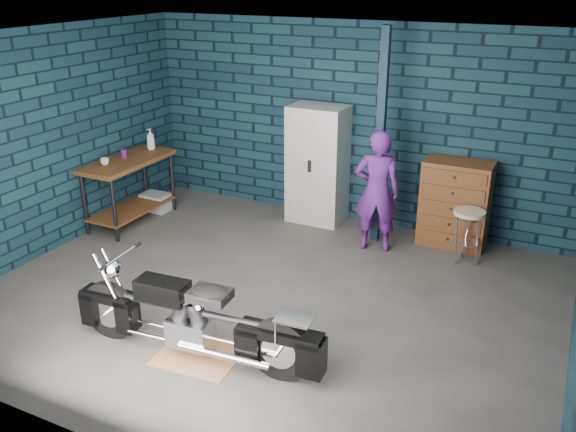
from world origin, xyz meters
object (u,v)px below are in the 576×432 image
object	(u,v)px
motorcycle	(195,314)
tool_chest	(455,204)
workbench	(131,191)
storage_bin	(156,202)
shop_stool	(467,237)
person	(377,191)
locker	(317,165)

from	to	relation	value
motorcycle	tool_chest	bearing A→B (deg)	61.59
workbench	tool_chest	distance (m)	4.34
storage_bin	shop_stool	xyz separation A→B (m)	(4.40, 0.26, 0.21)
tool_chest	shop_stool	size ratio (longest dim) A/B	1.65
motorcycle	tool_chest	distance (m)	3.82
workbench	person	xyz separation A→B (m)	(3.31, 0.65, 0.31)
person	locker	world-z (taller)	locker
locker	storage_bin	bearing A→B (deg)	-162.62
motorcycle	shop_stool	xyz separation A→B (m)	(1.80, 3.05, -0.12)
workbench	storage_bin	size ratio (longest dim) A/B	3.46
person	motorcycle	bearing A→B (deg)	62.57
locker	tool_chest	distance (m)	1.91
person	locker	bearing A→B (deg)	-42.27
motorcycle	locker	world-z (taller)	locker
shop_stool	motorcycle	bearing A→B (deg)	-120.64
locker	workbench	bearing A→B (deg)	-152.08
workbench	person	distance (m)	3.39
storage_bin	shop_stool	world-z (taller)	shop_stool
person	storage_bin	world-z (taller)	person
motorcycle	person	distance (m)	3.04
person	shop_stool	world-z (taller)	person
storage_bin	shop_stool	bearing A→B (deg)	3.33
shop_stool	person	bearing A→B (deg)	-174.62
workbench	locker	size ratio (longest dim) A/B	0.86
locker	tool_chest	bearing A→B (deg)	0.00
storage_bin	workbench	bearing A→B (deg)	-92.29
person	tool_chest	xyz separation A→B (m)	(0.85, 0.55, -0.22)
person	tool_chest	distance (m)	1.04
workbench	tool_chest	bearing A→B (deg)	16.16
motorcycle	locker	distance (m)	3.53
motorcycle	storage_bin	world-z (taller)	motorcycle
locker	tool_chest	size ratio (longest dim) A/B	1.46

